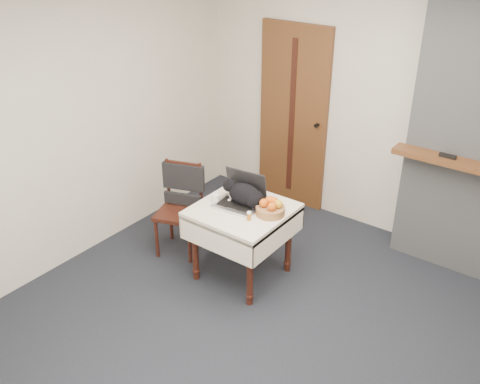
# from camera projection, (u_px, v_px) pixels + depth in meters

# --- Properties ---
(ground) EXTENTS (4.50, 4.50, 0.00)m
(ground) POSITION_uv_depth(u_px,v_px,m) (285.00, 338.00, 4.20)
(ground) COLOR black
(ground) RESTS_ON ground
(room_shell) EXTENTS (4.52, 4.01, 2.61)m
(room_shell) POSITION_uv_depth(u_px,v_px,m) (331.00, 108.00, 3.71)
(room_shell) COLOR beige
(room_shell) RESTS_ON ground
(door) EXTENTS (0.82, 0.10, 2.00)m
(door) POSITION_uv_depth(u_px,v_px,m) (293.00, 118.00, 5.77)
(door) COLOR brown
(door) RESTS_ON ground
(side_table) EXTENTS (0.78, 0.78, 0.70)m
(side_table) POSITION_uv_depth(u_px,v_px,m) (242.00, 219.00, 4.67)
(side_table) COLOR #361A0E
(side_table) RESTS_ON ground
(laptop) EXTENTS (0.42, 0.37, 0.29)m
(laptop) POSITION_uv_depth(u_px,v_px,m) (241.00, 196.00, 4.66)
(laptop) COLOR #B7B7BC
(laptop) RESTS_ON side_table
(cat) EXTENTS (0.48, 0.21, 0.23)m
(cat) POSITION_uv_depth(u_px,v_px,m) (245.00, 195.00, 4.62)
(cat) COLOR black
(cat) RESTS_ON side_table
(cream_jar) EXTENTS (0.07, 0.07, 0.07)m
(cream_jar) POSITION_uv_depth(u_px,v_px,m) (216.00, 198.00, 4.70)
(cream_jar) COLOR white
(cream_jar) RESTS_ON side_table
(pill_bottle) EXTENTS (0.04, 0.04, 0.08)m
(pill_bottle) POSITION_uv_depth(u_px,v_px,m) (249.00, 216.00, 4.42)
(pill_bottle) COLOR #A45B14
(pill_bottle) RESTS_ON side_table
(fruit_basket) EXTENTS (0.25, 0.25, 0.14)m
(fruit_basket) POSITION_uv_depth(u_px,v_px,m) (271.00, 208.00, 4.50)
(fruit_basket) COLOR #A17341
(fruit_basket) RESTS_ON side_table
(desk_clutter) EXTENTS (0.12, 0.06, 0.01)m
(desk_clutter) POSITION_uv_depth(u_px,v_px,m) (259.00, 210.00, 4.58)
(desk_clutter) COLOR black
(desk_clutter) RESTS_ON side_table
(chair) EXTENTS (0.51, 0.50, 0.89)m
(chair) POSITION_uv_depth(u_px,v_px,m) (182.00, 195.00, 5.11)
(chair) COLOR #361A0E
(chair) RESTS_ON ground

